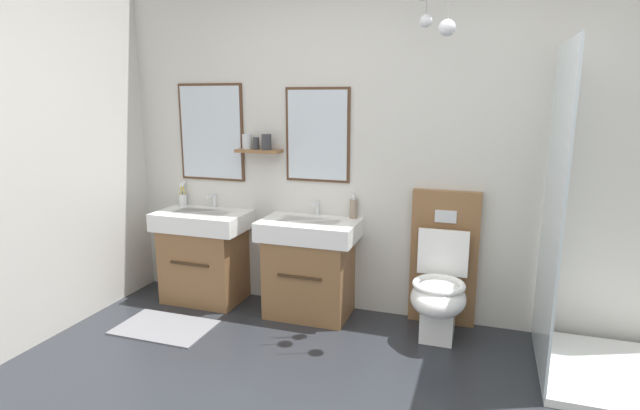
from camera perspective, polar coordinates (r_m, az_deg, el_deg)
wall_back at (r=3.76m, az=7.36°, el=7.75°), size 4.44×0.64×2.72m
bath_mat at (r=3.92m, az=-17.27°, el=-13.17°), size 0.68×0.44×0.01m
vanity_sink_left at (r=4.23m, az=-12.99°, el=-5.42°), size 0.73×0.47×0.75m
tap_on_left_sink at (r=4.27m, az=-12.09°, el=0.66°), size 0.03×0.13×0.11m
vanity_sink_right at (r=3.85m, az=-1.18°, el=-6.87°), size 0.73×0.47×0.75m
tap_on_right_sink at (r=3.89m, az=-0.37°, el=-0.18°), size 0.03×0.13×0.11m
toilet at (r=3.66m, az=13.59°, el=-8.53°), size 0.48×0.63×1.00m
toothbrush_cup at (r=4.41m, az=-15.35°, el=0.68°), size 0.07×0.07×0.21m
soap_dispenser at (r=3.80m, az=3.82°, el=-0.38°), size 0.06×0.06×0.18m
shower_tray at (r=3.43m, az=28.98°, el=-10.64°), size 0.96×0.88×1.95m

